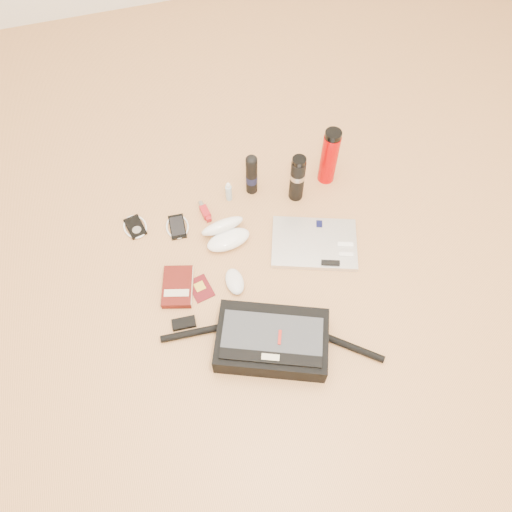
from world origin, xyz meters
The scene contains 14 objects.
ground centered at (0.00, 0.00, 0.00)m, with size 4.00×4.00×0.00m, color tan.
messenger_bag centered at (-0.06, -0.23, 0.05)m, with size 0.77×0.39×0.11m.
laptop centered at (0.25, 0.14, 0.01)m, with size 0.41×0.35×0.03m.
book centered at (-0.34, 0.10, 0.02)m, with size 0.16×0.20×0.03m.
passport centered at (-0.25, 0.08, 0.00)m, with size 0.10×0.12×0.01m.
mouse centered at (-0.12, 0.06, 0.02)m, with size 0.07×0.12×0.04m.
sunglasses_case centered at (-0.09, 0.28, 0.04)m, with size 0.21×0.18×0.11m.
ipod centered at (-0.45, 0.44, 0.01)m, with size 0.12×0.12×0.01m.
phone centered at (-0.28, 0.39, 0.01)m, with size 0.10×0.13×0.01m.
inhaler centered at (-0.15, 0.43, 0.01)m, with size 0.04×0.11×0.03m.
spray_bottle centered at (-0.03, 0.48, 0.05)m, with size 0.04×0.04×0.10m.
aerosol_can centered at (0.08, 0.49, 0.11)m, with size 0.07×0.07×0.22m.
thermos_black centered at (0.26, 0.41, 0.12)m, with size 0.08×0.08×0.24m.
thermos_red centered at (0.42, 0.47, 0.14)m, with size 0.08×0.08×0.29m.
Camera 1 is at (-0.30, -0.85, 1.76)m, focal length 35.00 mm.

